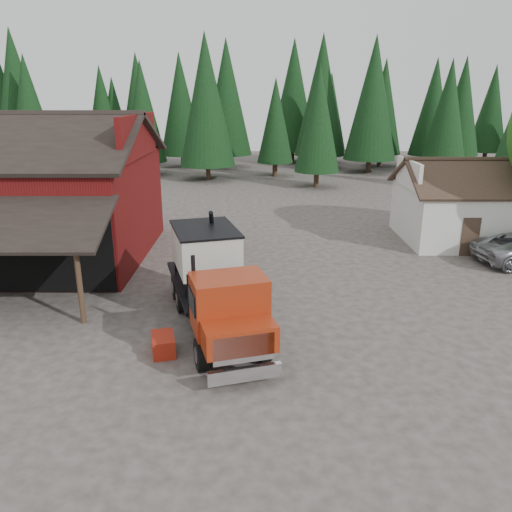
{
  "coord_description": "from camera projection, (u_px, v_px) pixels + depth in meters",
  "views": [
    {
      "loc": [
        0.65,
        -14.35,
        7.86
      ],
      "look_at": [
        0.64,
        4.38,
        1.8
      ],
      "focal_mm": 35.0,
      "sensor_mm": 36.0,
      "label": 1
    }
  ],
  "objects": [
    {
      "name": "ground",
      "position": [
        236.0,
        351.0,
        16.07
      ],
      "size": [
        120.0,
        120.0,
        0.0
      ],
      "primitive_type": "plane",
      "color": "#3F3732",
      "rests_on": "ground"
    },
    {
      "name": "red_barn",
      "position": [
        21.0,
        205.0,
        24.67
      ],
      "size": [
        12.8,
        13.63,
        7.18
      ],
      "color": "#5F0F10",
      "rests_on": "ground"
    },
    {
      "name": "farmhouse",
      "position": [
        476.0,
        211.0,
        27.91
      ],
      "size": [
        8.6,
        6.42,
        4.65
      ],
      "color": "silver",
      "rests_on": "ground"
    },
    {
      "name": "conifer_backdrop",
      "position": [
        250.0,
        168.0,
        56.03
      ],
      "size": [
        76.0,
        16.0,
        16.0
      ],
      "primitive_type": null,
      "color": "black",
      "rests_on": "ground"
    },
    {
      "name": "near_pine_b",
      "position": [
        318.0,
        119.0,
        42.8
      ],
      "size": [
        3.96,
        3.96,
        10.4
      ],
      "color": "#382619",
      "rests_on": "ground"
    },
    {
      "name": "near_pine_d",
      "position": [
        206.0,
        100.0,
        46.14
      ],
      "size": [
        5.28,
        5.28,
        13.4
      ],
      "color": "#382619",
      "rests_on": "ground"
    },
    {
      "name": "feed_truck",
      "position": [
        214.0,
        280.0,
        17.24
      ],
      "size": [
        4.45,
        8.67,
        3.79
      ],
      "rotation": [
        0.0,
        0.0,
        0.28
      ],
      "color": "black",
      "rests_on": "ground"
    },
    {
      "name": "equip_box",
      "position": [
        163.0,
        344.0,
        15.86
      ],
      "size": [
        0.95,
        1.24,
        0.6
      ],
      "primitive_type": "cube",
      "rotation": [
        0.0,
        0.0,
        0.25
      ],
      "color": "#9C2111",
      "rests_on": "ground"
    }
  ]
}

